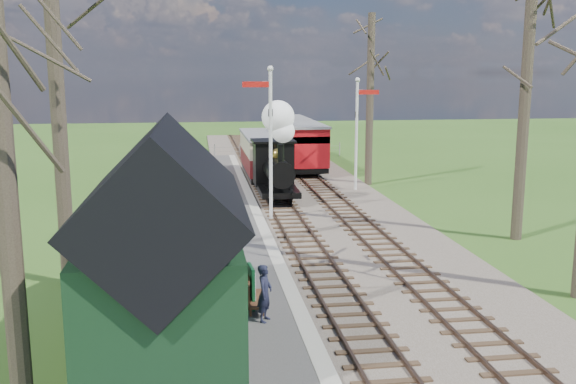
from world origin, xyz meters
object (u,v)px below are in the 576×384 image
at_px(station_shed, 165,251).
at_px(sign_board, 251,286).
at_px(red_carriage_a, 303,146).
at_px(coach, 263,153).
at_px(bench, 252,294).
at_px(locomotive, 276,157).
at_px(red_carriage_b, 289,137).
at_px(semaphore_far, 358,126).
at_px(person, 265,293).
at_px(semaphore_near, 269,132).

height_order(station_shed, sign_board, station_shed).
bearing_deg(red_carriage_a, coach, -138.54).
bearing_deg(bench, station_shed, -135.96).
bearing_deg(locomotive, bench, -99.41).
bearing_deg(station_shed, red_carriage_b, 76.93).
distance_m(semaphore_far, red_carriage_b, 11.97).
bearing_deg(sign_board, semaphore_far, 67.27).
bearing_deg(semaphore_far, coach, 138.16).
bearing_deg(sign_board, person, -76.99).
distance_m(semaphore_far, person, 18.36).
distance_m(semaphore_near, coach, 10.16).
bearing_deg(red_carriage_b, person, -99.31).
height_order(station_shed, red_carriage_b, station_shed).
xyz_separation_m(station_shed, bench, (1.97, 1.91, -1.71)).
relative_size(semaphore_far, person, 4.17).
height_order(semaphore_near, red_carriage_a, semaphore_near).
relative_size(station_shed, locomotive, 1.38).
bearing_deg(red_carriage_b, locomotive, -100.67).
distance_m(semaphore_near, red_carriage_a, 12.82).
distance_m(red_carriage_a, red_carriage_b, 5.50).
relative_size(red_carriage_a, red_carriage_b, 1.00).
bearing_deg(coach, sign_board, -96.69).
bearing_deg(station_shed, locomotive, 74.87).
bearing_deg(red_carriage_a, locomotive, -107.35).
distance_m(coach, red_carriage_b, 8.22).
height_order(bench, person, person).
height_order(red_carriage_b, bench, red_carriage_b).
xyz_separation_m(bench, person, (0.22, -0.91, 0.32)).
bearing_deg(semaphore_near, person, -96.94).
bearing_deg(red_carriage_a, station_shed, -105.90).
bearing_deg(locomotive, person, -98.03).
bearing_deg(coach, locomotive, -90.11).
distance_m(station_shed, bench, 3.23).
bearing_deg(person, coach, 18.13).
xyz_separation_m(station_shed, red_carriage_a, (6.90, 24.21, -0.62)).
relative_size(red_carriage_a, sign_board, 5.43).
relative_size(station_shed, bench, 4.57).
bearing_deg(coach, person, -95.75).
xyz_separation_m(coach, red_carriage_b, (2.60, 7.80, 0.10)).
bearing_deg(locomotive, coach, 89.89).
relative_size(red_carriage_b, person, 4.16).
xyz_separation_m(coach, sign_board, (-2.34, -19.93, -0.82)).
distance_m(red_carriage_a, person, 23.70).
height_order(red_carriage_a, sign_board, red_carriage_a).
bearing_deg(sign_board, bench, -80.68).
bearing_deg(semaphore_near, locomotive, 78.88).
height_order(locomotive, red_carriage_a, locomotive).
relative_size(semaphore_near, locomotive, 1.36).
bearing_deg(sign_board, locomotive, 80.48).
bearing_deg(sign_board, red_carriage_a, 77.48).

